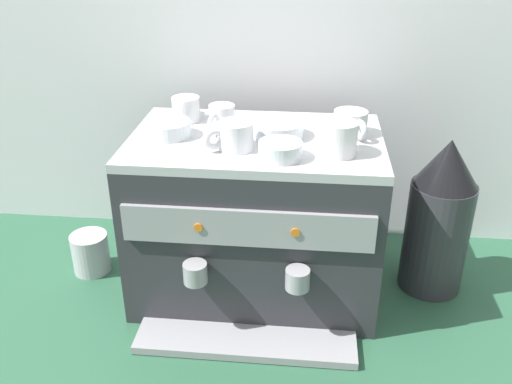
{
  "coord_description": "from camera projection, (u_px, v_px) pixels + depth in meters",
  "views": [
    {
      "loc": [
        0.13,
        -1.27,
        0.93
      ],
      "look_at": [
        0.0,
        0.0,
        0.29
      ],
      "focal_mm": 39.0,
      "sensor_mm": 36.0,
      "label": 1
    }
  ],
  "objects": [
    {
      "name": "ceramic_cup_0",
      "position": [
        338.0,
        138.0,
        1.25
      ],
      "size": [
        0.09,
        0.12,
        0.08
      ],
      "color": "white",
      "rests_on": "espresso_machine"
    },
    {
      "name": "ceramic_cup_4",
      "position": [
        186.0,
        108.0,
        1.45
      ],
      "size": [
        0.07,
        0.11,
        0.06
      ],
      "color": "white",
      "rests_on": "espresso_machine"
    },
    {
      "name": "ground_plane",
      "position": [
        256.0,
        283.0,
        1.56
      ],
      "size": [
        4.0,
        4.0,
        0.0
      ],
      "primitive_type": "plane",
      "color": "#28563D"
    },
    {
      "name": "ceramic_bowl_1",
      "position": [
        169.0,
        129.0,
        1.36
      ],
      "size": [
        0.11,
        0.11,
        0.04
      ],
      "color": "silver",
      "rests_on": "espresso_machine"
    },
    {
      "name": "coffee_grinder",
      "position": [
        439.0,
        218.0,
        1.46
      ],
      "size": [
        0.17,
        0.17,
        0.43
      ],
      "color": "#333338",
      "rests_on": "ground_plane"
    },
    {
      "name": "ceramic_cup_1",
      "position": [
        234.0,
        136.0,
        1.27
      ],
      "size": [
        0.11,
        0.09,
        0.07
      ],
      "color": "white",
      "rests_on": "espresso_machine"
    },
    {
      "name": "ceramic_cup_3",
      "position": [
        351.0,
        123.0,
        1.36
      ],
      "size": [
        0.08,
        0.11,
        0.06
      ],
      "color": "white",
      "rests_on": "espresso_machine"
    },
    {
      "name": "tiled_backsplash_wall",
      "position": [
        267.0,
        85.0,
        1.63
      ],
      "size": [
        2.8,
        0.03,
        0.95
      ],
      "primitive_type": "cube",
      "color": "silver",
      "rests_on": "ground_plane"
    },
    {
      "name": "milk_pitcher",
      "position": [
        91.0,
        253.0,
        1.59
      ],
      "size": [
        0.11,
        0.11,
        0.12
      ],
      "primitive_type": "cylinder",
      "color": "#B7B7BC",
      "rests_on": "ground_plane"
    },
    {
      "name": "ceramic_bowl_0",
      "position": [
        278.0,
        130.0,
        1.35
      ],
      "size": [
        0.12,
        0.12,
        0.04
      ],
      "color": "silver",
      "rests_on": "espresso_machine"
    },
    {
      "name": "espresso_machine",
      "position": [
        256.0,
        217.0,
        1.45
      ],
      "size": [
        0.62,
        0.51,
        0.44
      ],
      "color": "#2D2D33",
      "rests_on": "ground_plane"
    },
    {
      "name": "ceramic_cup_2",
      "position": [
        221.0,
        118.0,
        1.38
      ],
      "size": [
        0.06,
        0.1,
        0.07
      ],
      "color": "white",
      "rests_on": "espresso_machine"
    },
    {
      "name": "ceramic_bowl_2",
      "position": [
        280.0,
        151.0,
        1.23
      ],
      "size": [
        0.1,
        0.1,
        0.04
      ],
      "color": "silver",
      "rests_on": "espresso_machine"
    }
  ]
}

